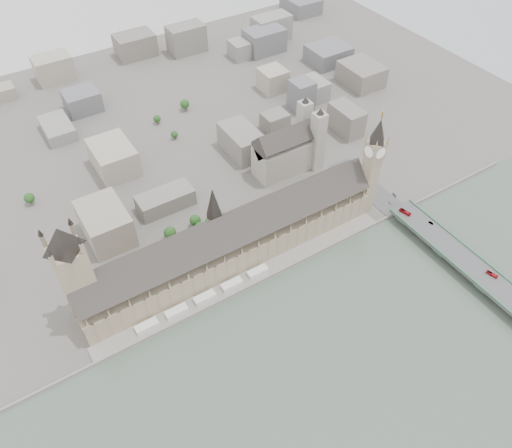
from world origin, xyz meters
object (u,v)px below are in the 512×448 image
victoria_tower (74,272)px  palace_of_westminster (231,241)px  elizabeth_tower (373,160)px  westminster_bridge (459,259)px  car_approach (395,195)px  car_silver (431,223)px  westminster_abbey (289,149)px  red_bus_north (405,212)px  red_bus_south (492,274)px

victoria_tower → palace_of_westminster: bearing=-3.0°
elizabeth_tower → westminster_bridge: (24.00, -95.50, -52.96)m
car_approach → palace_of_westminster: bearing=-179.0°
elizabeth_tower → car_silver: size_ratio=24.38×
victoria_tower → westminster_abbey: 244.79m
palace_of_westminster → westminster_abbey: size_ratio=3.90×
victoria_tower → westminster_bridge: (284.00, -113.50, -50.08)m
car_approach → red_bus_north: bearing=-102.1°
westminster_bridge → car_approach: (4.51, 85.20, 5.91)m
victoria_tower → westminster_abbey: victoria_tower is taller
car_silver → car_approach: (-2.04, 44.83, 0.06)m
elizabeth_tower → red_bus_north: size_ratio=9.52×
car_silver → victoria_tower: bearing=153.3°
victoria_tower → car_silver: victoria_tower is taller
car_silver → red_bus_south: bearing=-104.2°
car_approach → car_silver: bearing=-78.8°
red_bus_south → car_approach: (-0.19, 113.49, -0.54)m
palace_of_westminster → car_approach: (166.51, -22.00, -11.67)m
red_bus_north → car_approach: 24.26m
westminster_bridge → red_bus_north: bearing=93.7°
victoria_tower → car_approach: victoria_tower is taller
westminster_bridge → red_bus_north: 63.01m
palace_of_westminster → elizabeth_tower: bearing=-4.8°
victoria_tower → westminster_bridge: 309.91m
red_bus_south → car_silver: size_ratio=2.15×
palace_of_westminster → westminster_abbey: (110.92, 75.30, 2.38)m
westminster_bridge → westminster_abbey: 190.56m
palace_of_westminster → red_bus_south: (166.70, -135.49, -11.14)m
westminster_abbey → red_bus_north: 129.54m
westminster_bridge → westminster_abbey: bearing=105.6°
westminster_bridge → red_bus_south: bearing=-80.6°
elizabeth_tower → victoria_tower: 260.64m
elizabeth_tower → victoria_tower: elizabeth_tower is taller
palace_of_westminster → red_bus_south: bearing=-39.1°
palace_of_westminster → westminster_abbey: 134.09m
elizabeth_tower → westminster_abbey: elizabeth_tower is taller
victoria_tower → car_approach: (288.51, -28.30, -44.17)m
victoria_tower → car_approach: bearing=-5.6°
victoria_tower → westminster_abbey: size_ratio=1.47×
elizabeth_tower → westminster_abbey: (-27.08, 87.00, -33.01)m
palace_of_westminster → elizabeth_tower: size_ratio=2.47×
westminster_bridge → red_bus_south: 29.39m
red_bus_south → victoria_tower: bearing=140.5°
car_silver → elizabeth_tower: bearing=106.4°
palace_of_westminster → car_silver: size_ratio=60.10×
westminster_abbey → red_bus_south: westminster_abbey is taller
victoria_tower → westminster_bridge: victoria_tower is taller
westminster_bridge → westminster_abbey: (-51.08, 182.50, 19.96)m
westminster_abbey → westminster_bridge: bearing=-74.4°
red_bus_north → car_approach: bearing=55.4°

